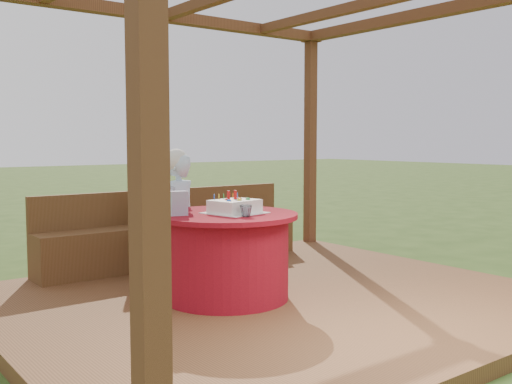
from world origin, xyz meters
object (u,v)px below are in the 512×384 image
birthday_cake (235,206)px  table (226,255)px  bench (174,239)px  drinking_glass (246,211)px  gift_bag (178,203)px  elderly_woman (177,217)px  chair (158,225)px

birthday_cake → table: bearing=139.4°
bench → drinking_glass: 1.93m
gift_bag → table: bearing=-2.4°
elderly_woman → drinking_glass: (0.09, -0.94, 0.14)m
birthday_cake → gift_bag: 0.48m
bench → drinking_glass: (-0.37, -1.83, 0.51)m
table → drinking_glass: (-0.01, -0.29, 0.40)m
table → chair: 1.20m
table → chair: chair is taller
table → gift_bag: 0.61m
bench → gift_bag: 1.72m
chair → elderly_woman: (-0.09, -0.54, 0.14)m
bench → drinking_glass: drinking_glass is taller
chair → drinking_glass: (0.00, -1.49, 0.28)m
elderly_woman → birthday_cake: size_ratio=2.52×
birthday_cake → drinking_glass: birthday_cake is taller
bench → elderly_woman: bearing=-117.7°
bench → table: bearing=-103.5°
bench → drinking_glass: size_ratio=29.45×
elderly_woman → gift_bag: bearing=-118.7°
chair → gift_bag: gift_bag is taller
bench → gift_bag: bearing=-118.1°
drinking_glass → birthday_cake: bearing=75.3°
bench → elderly_woman: (-0.47, -0.88, 0.37)m
chair → elderly_woman: elderly_woman is taller
bench → table: size_ratio=2.49×
bench → birthday_cake: birthday_cake is taller
birthday_cake → elderly_woman: bearing=102.5°
birthday_cake → drinking_glass: size_ratio=4.89×
bench → drinking_glass: bearing=-101.6°
chair → birthday_cake: (0.07, -1.24, 0.29)m
chair → birthday_cake: bearing=-86.9°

